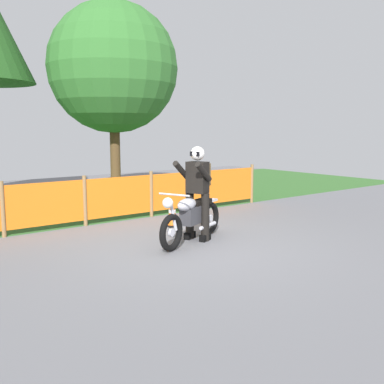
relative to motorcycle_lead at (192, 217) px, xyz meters
name	(u,v)px	position (x,y,z in m)	size (l,w,h in m)	color
ground	(189,245)	(-0.13, -0.09, -0.47)	(24.00, 24.00, 0.02)	slate
grass_verge	(60,200)	(-0.13, 5.98, -0.45)	(24.00, 7.14, 0.01)	#386B2D
barrier_fence	(120,197)	(-0.13, 2.41, 0.08)	(8.15, 0.08, 1.05)	olive
tree_near_left	(113,68)	(1.16, 5.06, 3.19)	(3.53, 3.53, 5.42)	brown
motorcycle_lead	(192,217)	(0.00, 0.00, 0.00)	(1.88, 0.93, 0.94)	black
rider_lead	(198,188)	(0.20, 0.09, 0.49)	(0.78, 0.68, 1.69)	black
traffic_cone	(172,213)	(0.50, 1.32, -0.20)	(0.32, 0.32, 0.53)	black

